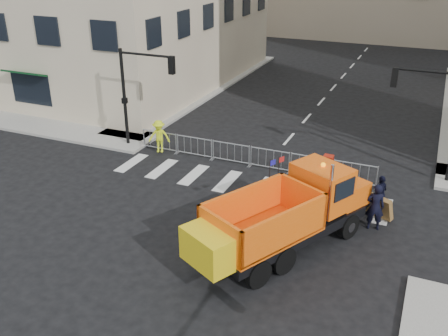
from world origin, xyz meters
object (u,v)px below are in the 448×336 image
at_px(cop_c, 380,194).
at_px(worker, 159,136).
at_px(newspaper_box, 328,166).
at_px(cop_a, 375,207).
at_px(plow_truck, 285,214).
at_px(cop_b, 327,203).

relative_size(cop_c, worker, 0.93).
bearing_deg(newspaper_box, cop_a, -51.43).
height_order(cop_c, worker, worker).
distance_m(plow_truck, cop_c, 5.34).
distance_m(cop_a, worker, 12.03).
bearing_deg(worker, cop_a, -34.13).
distance_m(cop_a, cop_c, 1.57).
xyz_separation_m(cop_c, worker, (-11.62, 1.64, 0.21)).
distance_m(plow_truck, worker, 10.69).
distance_m(cop_a, cop_b, 1.89).
height_order(cop_b, newspaper_box, cop_b).
height_order(plow_truck, worker, plow_truck).
bearing_deg(plow_truck, cop_c, -5.38).
height_order(plow_truck, cop_c, plow_truck).
bearing_deg(cop_c, newspaper_box, -111.10).
xyz_separation_m(cop_a, cop_c, (0.02, 1.56, -0.16)).
relative_size(cop_a, cop_b, 1.20).
bearing_deg(cop_b, cop_c, -123.80).
xyz_separation_m(cop_a, worker, (-11.60, 3.20, 0.05)).
bearing_deg(cop_a, plow_truck, 32.19).
bearing_deg(worker, newspaper_box, -15.49).
bearing_deg(plow_truck, newspaper_box, 26.00).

